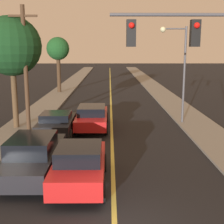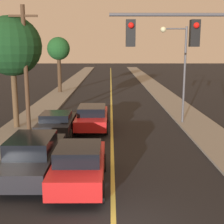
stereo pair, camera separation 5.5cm
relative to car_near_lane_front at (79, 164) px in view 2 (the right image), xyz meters
name	(u,v)px [view 2 (the right image)]	position (x,y,z in m)	size (l,w,h in m)	color
road_surface	(111,84)	(1.21, 32.91, -0.79)	(8.67, 80.00, 0.01)	black
sidewalk_left	(71,84)	(-4.37, 32.91, -0.73)	(2.50, 80.00, 0.12)	gray
sidewalk_right	(151,84)	(6.80, 32.91, -0.73)	(2.50, 80.00, 0.12)	gray
car_near_lane_front	(79,164)	(0.00, 0.00, 0.00)	(1.90, 4.17, 1.53)	red
car_near_lane_second	(92,117)	(0.00, 8.23, -0.03)	(1.96, 4.88, 1.45)	red
car_outer_lane_front	(33,155)	(-1.91, 1.04, -0.01)	(1.96, 5.00, 1.57)	black
car_outer_lane_second	(57,123)	(-1.91, 6.54, -0.06)	(1.94, 3.89, 1.37)	black
traffic_signal_mast	(204,59)	(4.36, 0.31, 3.72)	(4.94, 0.42, 6.13)	#47474C
streetlamp_right	(178,61)	(5.47, 9.46, 3.34)	(1.71, 0.36, 6.13)	#47474C
utility_pole_left	(26,67)	(-3.72, 7.39, 3.06)	(1.60, 0.24, 7.15)	#422D1E
tree_left_near	(12,46)	(-4.68, 8.16, 4.21)	(3.52, 3.52, 6.67)	#4C3823
tree_left_far	(59,50)	(-4.55, 24.27, 3.99)	(2.49, 2.49, 6.03)	#3D2B1C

